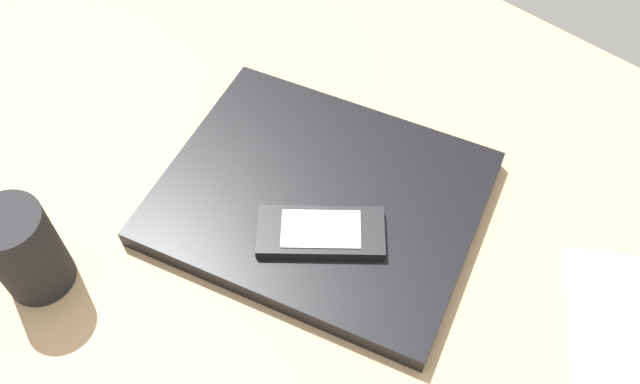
# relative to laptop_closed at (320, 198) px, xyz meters

# --- Properties ---
(desk_surface) EXTENTS (1.20, 0.80, 0.03)m
(desk_surface) POSITION_rel_laptop_closed_xyz_m (0.07, -0.01, -0.03)
(desk_surface) COLOR tan
(desk_surface) RESTS_ON ground
(laptop_closed) EXTENTS (0.36, 0.32, 0.02)m
(laptop_closed) POSITION_rel_laptop_closed_xyz_m (0.00, 0.00, 0.00)
(laptop_closed) COLOR black
(laptop_closed) RESTS_ON desk_surface
(cell_phone_on_laptop) EXTENTS (0.12, 0.12, 0.01)m
(cell_phone_on_laptop) POSITION_rel_laptop_closed_xyz_m (0.03, -0.04, 0.02)
(cell_phone_on_laptop) COLOR black
(cell_phone_on_laptop) RESTS_ON laptop_closed
(pen_cup) EXTENTS (0.06, 0.06, 0.10)m
(pen_cup) POSITION_rel_laptop_closed_xyz_m (-0.14, -0.23, 0.04)
(pen_cup) COLOR black
(pen_cup) RESTS_ON desk_surface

